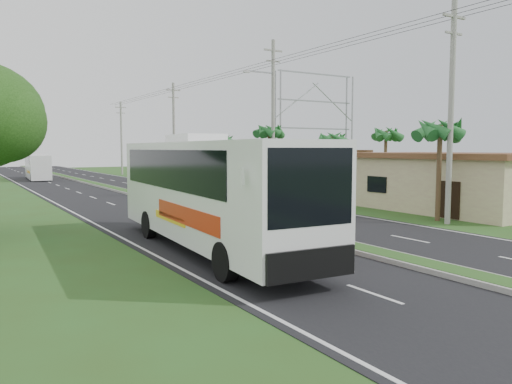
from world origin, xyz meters
TOP-DOWN VIEW (x-y plane):
  - ground at (0.00, 0.00)m, footprint 180.00×180.00m
  - road_asphalt at (0.00, 20.00)m, footprint 14.00×160.00m
  - median_strip at (0.00, 20.00)m, footprint 1.20×160.00m
  - lane_edge_left at (-6.70, 20.00)m, footprint 0.12×160.00m
  - lane_edge_right at (6.70, 20.00)m, footprint 0.12×160.00m
  - shop_near at (14.00, 6.00)m, footprint 8.60×12.60m
  - shop_mid at (14.00, 22.00)m, footprint 7.60×10.60m
  - shop_far at (14.00, 36.00)m, footprint 8.60×11.60m
  - palm_verge_a at (9.00, 3.00)m, footprint 2.40×2.40m
  - palm_verge_b at (9.40, 12.00)m, footprint 2.40×2.40m
  - palm_verge_c at (8.80, 19.00)m, footprint 2.40×2.40m
  - palm_verge_d at (9.30, 28.00)m, footprint 2.40×2.40m
  - palm_behind_shop at (17.50, 15.00)m, footprint 2.40×2.40m
  - utility_pole_a at (8.50, 2.00)m, footprint 1.60×0.28m
  - utility_pole_b at (8.47, 18.00)m, footprint 3.20×0.28m
  - utility_pole_c at (8.50, 38.00)m, footprint 1.60×0.28m
  - utility_pole_d at (8.50, 58.00)m, footprint 1.60×0.28m
  - billboard_lattice at (22.00, 30.00)m, footprint 10.18×1.18m
  - coach_bus_main at (-4.67, 2.36)m, footprint 3.64×13.56m
  - coach_bus_far at (-3.74, 51.76)m, footprint 2.83×10.37m
  - motorcyclist at (-0.90, 9.42)m, footprint 1.91×0.85m

SIDE VIEW (x-z plane):
  - ground at x=0.00m, z-range 0.00..0.00m
  - lane_edge_left at x=-6.70m, z-range 0.00..0.00m
  - lane_edge_right at x=6.70m, z-range 0.00..0.00m
  - road_asphalt at x=0.00m, z-range 0.00..0.02m
  - median_strip at x=0.00m, z-range 0.01..0.20m
  - motorcyclist at x=-0.90m, z-range -0.33..1.97m
  - coach_bus_far at x=-3.74m, z-range 0.20..3.19m
  - shop_near at x=14.00m, z-range 0.02..3.54m
  - shop_mid at x=14.00m, z-range 0.02..3.69m
  - shop_far at x=14.00m, z-range 0.02..3.84m
  - coach_bus_main at x=-4.67m, z-range 0.22..4.55m
  - palm_verge_b at x=9.40m, z-range 1.83..6.88m
  - palm_verge_d at x=9.30m, z-range 1.92..7.17m
  - palm_verge_a at x=9.00m, z-range 2.02..7.47m
  - palm_behind_shop at x=17.50m, z-range 2.11..7.76m
  - palm_verge_c at x=8.80m, z-range 2.20..8.05m
  - utility_pole_d at x=8.50m, z-range 0.17..10.67m
  - utility_pole_a at x=8.50m, z-range 0.17..11.17m
  - utility_pole_c at x=8.50m, z-range 0.17..11.17m
  - utility_pole_b at x=8.47m, z-range 0.26..12.26m
  - billboard_lattice at x=22.00m, z-range 0.79..12.86m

